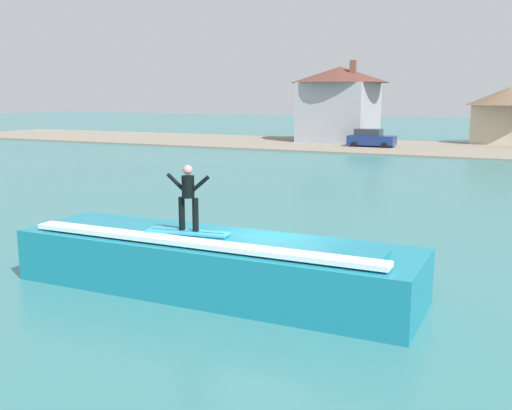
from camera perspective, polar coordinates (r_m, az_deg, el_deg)
The scene contains 9 objects.
ground_plane at distance 16.02m, azimuth 1.74°, elevation -7.62°, with size 260.00×260.00×0.00m, color #367678.
wave_crest at distance 15.33m, azimuth -4.19°, elevation -5.64°, with size 10.60×2.92×1.55m.
surfboard at distance 15.08m, azimuth -6.61°, elevation -2.62°, with size 2.23×0.74×0.06m.
surfer at distance 14.96m, azimuth -6.57°, elevation 1.06°, with size 1.24×0.32×1.67m.
shoreline_bank at distance 57.92m, azimuth 19.25°, elevation 5.08°, with size 120.00×16.17×0.17m.
car_near_shore at distance 57.97m, azimuth 11.04°, elevation 6.34°, with size 4.43×2.25×1.86m.
house_with_chimney at distance 64.82m, azimuth 8.07°, elevation 9.99°, with size 10.51×10.51×8.57m.
house_small_cottage at distance 65.51m, azimuth 23.21°, elevation 8.39°, with size 8.45×8.45×5.84m.
tree_tall_bare at distance 68.97m, azimuth 6.92°, elevation 10.16°, with size 2.89×2.89×6.19m.
Camera 1 is at (6.06, -13.96, 4.99)m, focal length 41.44 mm.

